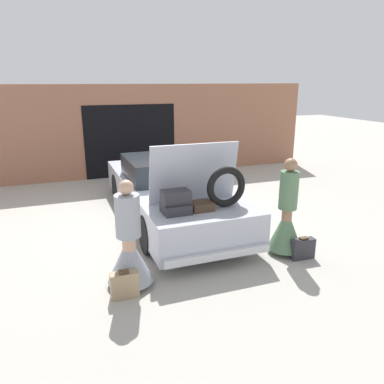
# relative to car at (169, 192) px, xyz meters

# --- Properties ---
(ground_plane) EXTENTS (40.00, 40.00, 0.00)m
(ground_plane) POSITION_rel_car_xyz_m (0.00, 0.00, -0.60)
(ground_plane) COLOR #ADA89E
(garage_wall_back) EXTENTS (12.00, 0.14, 2.80)m
(garage_wall_back) POSITION_rel_car_xyz_m (0.00, 4.10, 0.79)
(garage_wall_back) COLOR #9E664C
(garage_wall_back) RESTS_ON ground_plane
(car) EXTENTS (1.92, 5.17, 1.88)m
(car) POSITION_rel_car_xyz_m (0.00, 0.00, 0.00)
(car) COLOR #B2B7C6
(car) RESTS_ON ground_plane
(person_left) EXTENTS (0.67, 0.67, 1.60)m
(person_left) POSITION_rel_car_xyz_m (-1.37, -2.50, -0.03)
(person_left) COLOR tan
(person_left) RESTS_ON ground_plane
(person_right) EXTENTS (0.59, 0.59, 1.68)m
(person_right) POSITION_rel_car_xyz_m (1.37, -2.36, 0.00)
(person_right) COLOR #997051
(person_right) RESTS_ON ground_plane
(suitcase_beside_left_person) EXTENTS (0.39, 0.17, 0.40)m
(suitcase_beside_left_person) POSITION_rel_car_xyz_m (-1.51, -2.79, -0.41)
(suitcase_beside_left_person) COLOR #9E8460
(suitcase_beside_left_person) RESTS_ON ground_plane
(suitcase_beside_right_person) EXTENTS (0.41, 0.16, 0.39)m
(suitcase_beside_right_person) POSITION_rel_car_xyz_m (1.53, -2.66, -0.42)
(suitcase_beside_right_person) COLOR #2D2D33
(suitcase_beside_right_person) RESTS_ON ground_plane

